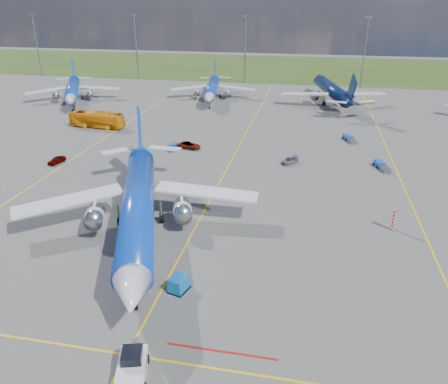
% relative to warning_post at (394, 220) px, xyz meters
% --- Properties ---
extents(ground, '(400.00, 400.00, 0.00)m').
position_rel_warning_post_xyz_m(ground, '(-26.00, -8.00, -1.50)').
color(ground, '#535350').
rests_on(ground, ground).
extents(grass_strip, '(400.00, 80.00, 0.01)m').
position_rel_warning_post_xyz_m(grass_strip, '(-26.00, 142.00, -1.50)').
color(grass_strip, '#2D4719').
rests_on(grass_strip, ground).
extents(taxiway_lines, '(60.25, 160.00, 0.02)m').
position_rel_warning_post_xyz_m(taxiway_lines, '(-25.83, 19.70, -1.49)').
color(taxiway_lines, yellow).
rests_on(taxiway_lines, ground).
extents(floodlight_masts, '(202.20, 0.50, 22.70)m').
position_rel_warning_post_xyz_m(floodlight_masts, '(-16.00, 102.00, 11.06)').
color(floodlight_masts, slate).
rests_on(floodlight_masts, ground).
extents(warning_post, '(0.50, 0.50, 3.00)m').
position_rel_warning_post_xyz_m(warning_post, '(0.00, 0.00, 0.00)').
color(warning_post, red).
rests_on(warning_post, ground).
extents(bg_jet_nw, '(43.38, 47.42, 10.05)m').
position_rel_warning_post_xyz_m(bg_jet_nw, '(-80.59, 62.45, -1.50)').
color(bg_jet_nw, '#0D3DBD').
rests_on(bg_jet_nw, ground).
extents(bg_jet_nnw, '(32.99, 40.11, 9.47)m').
position_rel_warning_post_xyz_m(bg_jet_nnw, '(-41.27, 73.35, -1.50)').
color(bg_jet_nnw, '#0D3DBD').
rests_on(bg_jet_nnw, ground).
extents(bg_jet_n, '(40.36, 47.73, 10.89)m').
position_rel_warning_post_xyz_m(bg_jet_n, '(-6.51, 75.61, -1.50)').
color(bg_jet_n, '#07183F').
rests_on(bg_jet_n, ground).
extents(main_airliner, '(48.23, 54.80, 11.98)m').
position_rel_warning_post_xyz_m(main_airliner, '(-32.64, -7.72, -1.50)').
color(main_airliner, '#0D3DBD').
rests_on(main_airliner, ground).
extents(pushback_tug, '(3.38, 6.25, 2.08)m').
position_rel_warning_post_xyz_m(pushback_tug, '(-24.63, -30.03, -0.66)').
color(pushback_tug, silver).
rests_on(pushback_tug, ground).
extents(uld_container, '(2.09, 2.35, 1.59)m').
position_rel_warning_post_xyz_m(uld_container, '(-24.22, -18.27, -0.71)').
color(uld_container, blue).
rests_on(uld_container, ground).
extents(apron_bus, '(13.47, 4.22, 3.69)m').
position_rel_warning_post_xyz_m(apron_bus, '(-61.33, 38.43, 0.35)').
color(apron_bus, orange).
rests_on(apron_bus, ground).
extents(service_car_a, '(2.32, 3.96, 1.27)m').
position_rel_warning_post_xyz_m(service_car_a, '(-57.65, 14.26, -0.87)').
color(service_car_a, '#999999').
rests_on(service_car_a, ground).
extents(service_car_b, '(5.20, 3.48, 1.33)m').
position_rel_warning_post_xyz_m(service_car_b, '(-35.72, 27.50, -0.84)').
color(service_car_b, '#999999').
rests_on(service_car_b, ground).
extents(service_car_c, '(3.50, 4.18, 1.14)m').
position_rel_warning_post_xyz_m(service_car_c, '(-15.06, 22.79, -0.93)').
color(service_car_c, '#999999').
rests_on(service_car_c, ground).
extents(baggage_tug_w, '(2.54, 4.83, 1.05)m').
position_rel_warning_post_xyz_m(baggage_tug_w, '(1.35, 23.31, -1.01)').
color(baggage_tug_w, '#1A499C').
rests_on(baggage_tug_w, ground).
extents(baggage_tug_c, '(1.48, 4.35, 0.96)m').
position_rel_warning_post_xyz_m(baggage_tug_c, '(-39.11, 26.58, -1.05)').
color(baggage_tug_c, '#1B55A5').
rests_on(baggage_tug_c, ground).
extents(baggage_tug_e, '(2.74, 4.97, 1.08)m').
position_rel_warning_post_xyz_m(baggage_tug_e, '(-3.33, 39.08, -0.99)').
color(baggage_tug_e, '#1A50A0').
rests_on(baggage_tug_e, ground).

